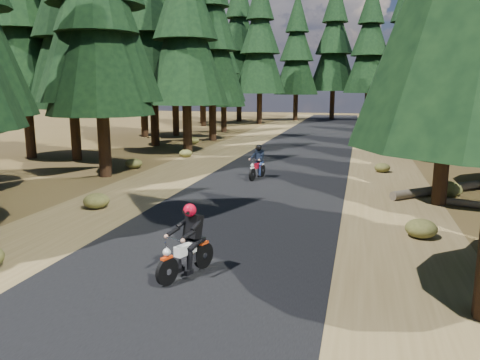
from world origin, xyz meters
name	(u,v)px	position (x,y,z in m)	size (l,w,h in m)	color
ground	(226,230)	(0.00, 0.00, 0.00)	(120.00, 120.00, 0.00)	#49391A
road	(263,191)	(0.00, 5.00, 0.01)	(6.00, 100.00, 0.01)	black
shoulder_l	(150,185)	(-4.60, 5.00, 0.00)	(3.20, 100.00, 0.01)	brown
shoulder_r	(392,198)	(4.60, 5.00, 0.00)	(3.20, 100.00, 0.01)	brown
pine_forest	(312,25)	(-0.02, 21.05, 7.89)	(34.59, 55.08, 16.32)	black
log_near	(452,188)	(6.83, 6.60, 0.16)	(0.32, 0.32, 5.93)	#4C4233
understory_shrubs	(303,176)	(1.23, 6.94, 0.27)	(16.18, 26.68, 0.67)	#474C1E
rider_lead	(186,253)	(0.09, -3.29, 0.51)	(1.08, 1.75, 1.50)	silver
rider_follow	(257,168)	(-0.73, 7.27, 0.49)	(0.78, 1.68, 1.44)	maroon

